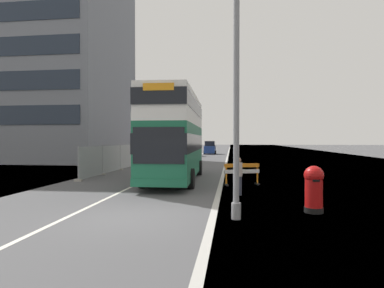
{
  "coord_description": "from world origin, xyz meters",
  "views": [
    {
      "loc": [
        3.16,
        -9.35,
        2.42
      ],
      "look_at": [
        1.21,
        5.89,
        2.2
      ],
      "focal_mm": 29.15,
      "sensor_mm": 36.0,
      "label": 1
    }
  ],
  "objects": [
    {
      "name": "roadworks_barrier",
      "position": [
        3.7,
        7.35,
        0.74
      ],
      "size": [
        1.91,
        0.96,
        1.15
      ],
      "color": "orange",
      "rests_on": "ground"
    },
    {
      "name": "pedestrian_at_kerb",
      "position": [
        3.45,
        4.31,
        0.82
      ],
      "size": [
        0.34,
        0.34,
        1.64
      ],
      "color": "#2D3342",
      "rests_on": "ground"
    },
    {
      "name": "red_pillar_postbox",
      "position": [
        5.86,
        1.36,
        0.85
      ],
      "size": [
        0.63,
        0.63,
        1.55
      ],
      "color": "black",
      "rests_on": "ground"
    },
    {
      "name": "car_receding_far",
      "position": [
        -0.43,
        42.46,
        1.01
      ],
      "size": [
        1.94,
        3.83,
        2.17
      ],
      "color": "navy",
      "rests_on": "ground"
    },
    {
      "name": "car_receding_mid",
      "position": [
        -3.07,
        35.92,
        1.0
      ],
      "size": [
        1.97,
        4.17,
        2.15
      ],
      "color": "navy",
      "rests_on": "ground"
    },
    {
      "name": "bare_tree_far_verge_near",
      "position": [
        -15.26,
        27.22,
        2.65
      ],
      "size": [
        2.58,
        2.8,
        5.05
      ],
      "color": "#4C3D2D",
      "rests_on": "ground"
    },
    {
      "name": "lamppost_foreground",
      "position": [
        3.29,
        0.17,
        3.85
      ],
      "size": [
        0.29,
        0.7,
        8.16
      ],
      "color": "gray",
      "rests_on": "ground"
    },
    {
      "name": "bare_tree_far_verge_mid",
      "position": [
        -13.68,
        51.97,
        2.84
      ],
      "size": [
        3.03,
        2.74,
        5.3
      ],
      "color": "#4C3D2D",
      "rests_on": "ground"
    },
    {
      "name": "double_decker_bus",
      "position": [
        -0.15,
        8.88,
        2.66
      ],
      "size": [
        2.99,
        10.29,
        5.01
      ],
      "color": "#196042",
      "rests_on": "ground"
    },
    {
      "name": "bare_tree_far_verge_far",
      "position": [
        -13.57,
        59.33,
        2.66
      ],
      "size": [
        2.61,
        2.49,
        5.31
      ],
      "color": "#4C3D2D",
      "rests_on": "ground"
    },
    {
      "name": "ground",
      "position": [
        0.59,
        0.08,
        -0.05
      ],
      "size": [
        140.0,
        280.0,
        0.1
      ],
      "color": "#4C4C4F"
    },
    {
      "name": "backdrop_office_block",
      "position": [
        -23.13,
        25.09,
        13.11
      ],
      "size": [
        26.22,
        14.27,
        26.22
      ],
      "color": "gray",
      "rests_on": "ground"
    },
    {
      "name": "car_oncoming_near",
      "position": [
        -3.82,
        28.62,
        0.95
      ],
      "size": [
        2.05,
        4.52,
        2.0
      ],
      "color": "maroon",
      "rests_on": "ground"
    },
    {
      "name": "construction_site_fence",
      "position": [
        -5.65,
        16.14,
        0.97
      ],
      "size": [
        0.44,
        17.2,
        2.03
      ],
      "color": "#A8AAAD",
      "rests_on": "ground"
    }
  ]
}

